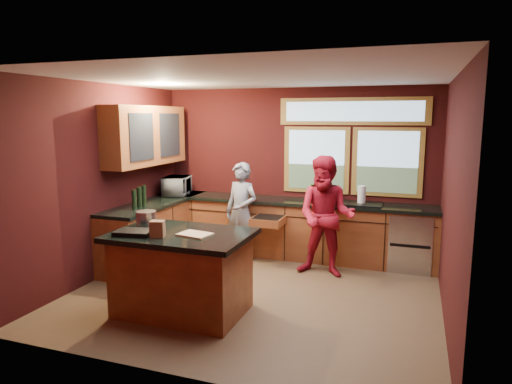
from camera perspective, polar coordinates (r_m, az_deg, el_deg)
The scene contains 14 objects.
floor at distance 5.99m, azimuth -0.19°, elevation -12.55°, with size 4.50×4.50×0.00m, color brown.
room_shell at distance 6.09m, azimuth -4.49°, elevation 5.23°, with size 4.52×4.02×2.71m.
back_counter at distance 7.34m, azimuth 5.74°, elevation -4.62°, with size 4.50×0.64×0.93m.
left_counter at distance 7.39m, azimuth -12.35°, elevation -4.69°, with size 0.64×2.30×0.93m.
island at distance 5.37m, azimuth -9.21°, elevation -9.87°, with size 1.55×1.05×0.95m.
person_grey at distance 7.11m, azimuth -1.84°, elevation -2.50°, with size 0.56×0.37×1.55m, color slate.
person_red at distance 6.48m, azimuth 8.75°, elevation -3.05°, with size 0.83×0.65×1.71m, color #A31324.
microwave at distance 7.80m, azimuth -9.84°, elevation 0.77°, with size 0.56×0.38×0.31m, color #999999.
potted_plant at distance 7.21m, azimuth 8.14°, elevation 0.28°, with size 0.32×0.28×0.36m, color #999999.
paper_towel at distance 7.07m, azimuth 13.07°, elevation -0.36°, with size 0.12×0.12×0.28m, color white.
cutting_board at distance 5.09m, azimuth -7.63°, elevation -5.27°, with size 0.35×0.25×0.02m, color tan.
stock_pot at distance 5.61m, azimuth -13.57°, elevation -3.25°, with size 0.24×0.24×0.18m, color #B4B4B9.
paper_bag at distance 5.07m, azimuth -12.22°, elevation -4.53°, with size 0.15×0.12×0.18m, color brown.
black_tray at distance 5.25m, azimuth -15.00°, elevation -4.91°, with size 0.40×0.28×0.05m, color black.
Camera 1 is at (1.86, -5.23, 2.24)m, focal length 32.00 mm.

